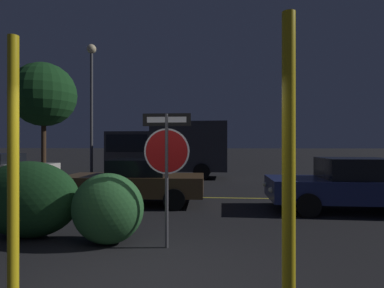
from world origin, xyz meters
name	(u,v)px	position (x,y,z in m)	size (l,w,h in m)	color
road_center_stripe	(190,197)	(0.00, 6.46, 0.00)	(40.91, 0.12, 0.01)	gold
stop_sign	(167,152)	(0.02, 1.53, 1.66)	(0.85, 0.06, 2.34)	#4C4C51
yellow_pole_left	(13,167)	(-1.48, -0.32, 1.54)	(0.12, 0.12, 3.07)	yellow
yellow_pole_right	(289,169)	(1.61, -0.60, 1.56)	(0.13, 0.13, 3.11)	yellow
hedge_bush_1	(28,199)	(-2.74, 1.87, 0.74)	(2.01, 1.05, 1.48)	#19421E
hedge_bush_2	(108,208)	(-1.07, 1.63, 0.64)	(1.31, 0.94, 1.28)	#2D6633
passing_car_2	(136,181)	(-1.54, 5.19, 0.68)	(4.25, 1.91, 1.35)	brown
passing_car_3	(351,185)	(4.51, 4.77, 0.71)	(4.42, 1.96, 1.43)	navy
delivery_truck	(167,148)	(-1.81, 12.45, 1.61)	(6.47, 2.46, 2.99)	#2D2D33
street_lamp	(91,85)	(-6.17, 12.71, 5.13)	(0.52, 0.52, 7.45)	#4C4C51
tree_0	(44,95)	(-11.18, 16.32, 5.26)	(4.43, 4.43, 7.50)	#422D1E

